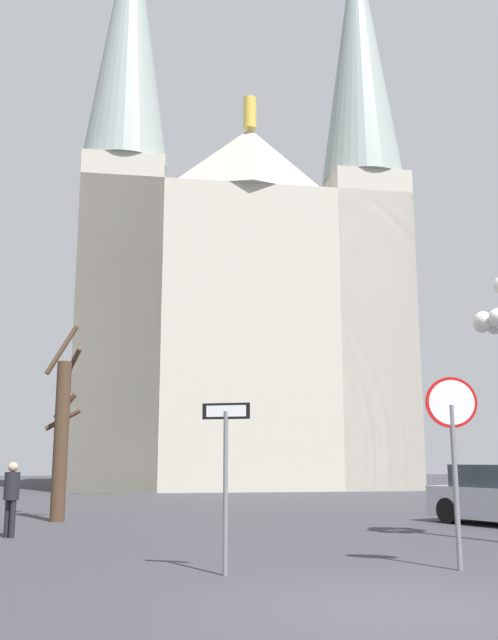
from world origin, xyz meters
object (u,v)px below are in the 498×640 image
at_px(cathedral, 237,306).
at_px(pedestrian_walking, 12,492).
at_px(one_way_arrow_sign, 226,463).
at_px(stop_sign, 453,432).
at_px(bare_tree, 61,433).

height_order(cathedral, pedestrian_walking, cathedral).
bearing_deg(pedestrian_walking, cathedral, 72.19).
bearing_deg(cathedral, one_way_arrow_sign, -97.24).
bearing_deg(stop_sign, bare_tree, 127.11).
distance_m(stop_sign, one_way_arrow_sign, 3.56).
xyz_separation_m(bare_tree, pedestrian_walking, (-0.52, -3.81, -1.36)).
bearing_deg(cathedral, bare_tree, -109.60).
bearing_deg(stop_sign, pedestrian_walking, 144.08).
relative_size(bare_tree, pedestrian_walking, 3.42).
bearing_deg(pedestrian_walking, bare_tree, 82.28).
distance_m(cathedral, bare_tree, 23.00).
xyz_separation_m(stop_sign, one_way_arrow_sign, (-3.53, 0.02, -0.47)).
xyz_separation_m(cathedral, one_way_arrow_sign, (-3.75, -29.55, -8.75)).
height_order(cathedral, bare_tree, cathedral).
bearing_deg(bare_tree, pedestrian_walking, -97.72).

